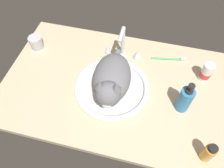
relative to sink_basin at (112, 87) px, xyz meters
The scene contains 9 objects.
countertop 4.06cm from the sink_basin, 71.00° to the left, with size 112.46×70.42×3.00cm, color #CCB793.
sink_basin is the anchor object (origin of this frame).
faucet 23.00cm from the sink_basin, 90.00° to the left, with size 19.25×11.32×20.09cm.
cat 9.10cm from the sink_basin, 84.46° to the right, with size 20.00×38.49×17.87cm.
soap_pump_bottle 34.25cm from the sink_basin, ahead, with size 6.13×6.13×17.92cm.
pill_bottle 47.02cm from the sink_basin, 21.76° to the left, with size 5.27×5.27×10.40cm.
amber_bottle 50.30cm from the sink_basin, 27.48° to the right, with size 4.62×4.62×10.61cm.
metal_jar 51.03cm from the sink_basin, 159.91° to the left, with size 7.27×7.27×7.03cm.
toothbrush 36.36cm from the sink_basin, 45.45° to the left, with size 18.27×4.24×1.70cm.
Camera 1 is at (13.53, -60.88, 93.14)cm, focal length 35.13 mm.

